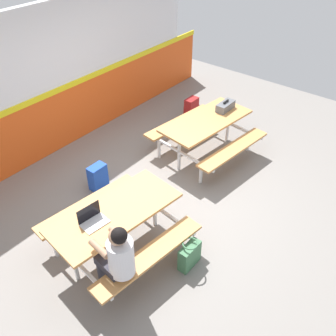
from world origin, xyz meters
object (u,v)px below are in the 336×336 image
Objects in this scene: picnic_table_right at (206,128)px; toolbox_grey at (225,106)px; picnic_table_left at (116,221)px; student_nearer at (117,256)px; tote_bag_bright at (190,255)px; satchel_spare at (191,108)px; backpack_dark at (98,177)px; laptop_silver at (93,219)px.

toolbox_grey reaches higher than picnic_table_right.
picnic_table_left is at bearing -174.24° from toolbox_grey.
student_nearer is (-0.47, -0.51, 0.13)m from picnic_table_left.
satchel_spare is (3.19, 2.29, 0.02)m from tote_bag_bright.
student_nearer is at bearing 155.40° from tote_bag_bright.
picnic_table_right is 1.49× the size of student_nearer.
tote_bag_bright is at bearing -98.94° from backpack_dark.
tote_bag_bright is at bearing -144.29° from satchel_spare.
picnic_table_left is at bearing 114.00° from tote_bag_bright.
picnic_table_right is (2.63, 0.38, 0.00)m from picnic_table_left.
picnic_table_right is 2.59m from tote_bag_bright.
student_nearer is at bearing -167.17° from toolbox_grey.
satchel_spare is at bearing 35.71° from tote_bag_bright.
backpack_dark is (-1.89, 0.83, -0.36)m from picnic_table_right.
toolbox_grey is (3.61, 0.82, 0.10)m from student_nearer.
student_nearer is at bearing -125.10° from backpack_dark.
student_nearer reaches higher than backpack_dark.
picnic_table_right reaches higher than satchel_spare.
backpack_dark is (1.04, 1.13, -0.57)m from laptop_silver.
picnic_table_left is 0.38m from laptop_silver.
toolbox_grey is 0.91× the size of backpack_dark.
picnic_table_left is 1.06m from tote_bag_bright.
picnic_table_left reaches higher than tote_bag_bright.
toolbox_grey is at bearing 4.05° from laptop_silver.
tote_bag_bright is at bearing -66.00° from picnic_table_left.
toolbox_grey is 0.93× the size of tote_bag_bright.
student_nearer is 3.02× the size of toolbox_grey.
student_nearer is 2.81× the size of tote_bag_bright.
laptop_silver is 4.15m from satchel_spare.
picnic_table_left is at bearing -171.80° from picnic_table_right.
backpack_dark is (0.73, 1.21, -0.36)m from picnic_table_left.
picnic_table_left is 4.09× the size of backpack_dark.
backpack_dark is at bearing 58.66° from picnic_table_left.
satchel_spare is (2.86, 0.18, 0.00)m from backpack_dark.
picnic_table_right is 1.44m from satchel_spare.
laptop_silver is 1.34m from tote_bag_bright.
backpack_dark is 2.14m from tote_bag_bright.
picnic_table_right is 3.22m from student_nearer.
student_nearer is at bearing -164.06° from picnic_table_right.
picnic_table_left is 1.00× the size of picnic_table_right.
laptop_silver is (-0.30, 0.07, 0.21)m from picnic_table_left.
picnic_table_left is 5.24× the size of laptop_silver.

